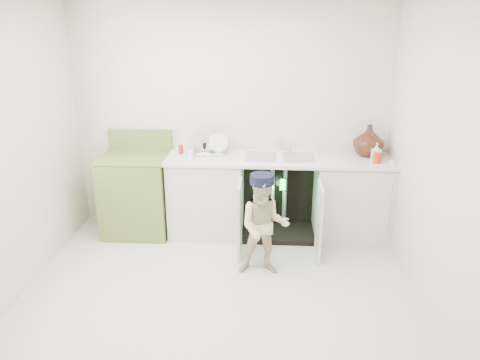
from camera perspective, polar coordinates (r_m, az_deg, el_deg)
name	(u,v)px	position (r m, az deg, el deg)	size (l,w,h in m)	color
ground	(218,291)	(4.35, -2.65, -13.32)	(3.50, 3.50, 0.00)	beige
room_shell	(216,159)	(3.81, -2.95, 2.57)	(6.00, 5.50, 1.26)	silver
counter_run	(282,194)	(5.19, 5.10, -1.69)	(2.44, 1.02, 1.24)	silver
avocado_stove	(137,193)	(5.37, -12.41, -1.52)	(0.72, 0.65, 1.12)	#5E7031
repair_worker	(264,225)	(4.39, 2.94, -5.49)	(0.48, 0.70, 0.99)	beige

